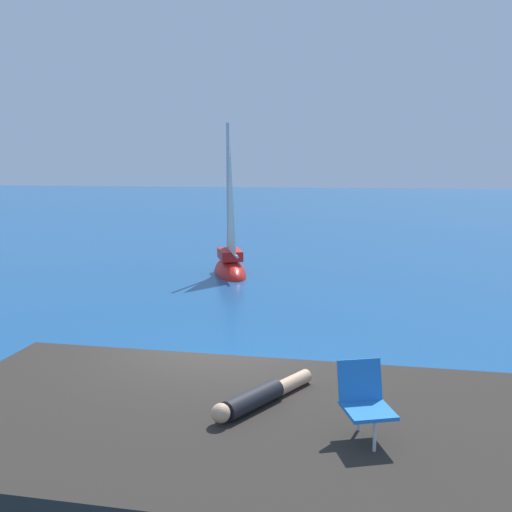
{
  "coord_description": "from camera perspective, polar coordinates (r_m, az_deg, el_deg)",
  "views": [
    {
      "loc": [
        2.02,
        -8.73,
        3.8
      ],
      "look_at": [
        -0.77,
        8.06,
        1.0
      ],
      "focal_mm": 40.01,
      "sensor_mm": 36.0,
      "label": 1
    }
  ],
  "objects": [
    {
      "name": "shore_ledge",
      "position": [
        7.04,
        1.16,
        -19.04
      ],
      "size": [
        8.49,
        4.2,
        0.9
      ],
      "primitive_type": "cube",
      "rotation": [
        0.0,
        0.0,
        -0.03
      ],
      "color": "#2D2823",
      "rests_on": "ground"
    },
    {
      "name": "boulder_seaward",
      "position": [
        8.96,
        -2.81,
        -15.78
      ],
      "size": [
        1.24,
        1.13,
        0.8
      ],
      "primitive_type": "cube",
      "rotation": [
        0.17,
        0.03,
        3.03
      ],
      "color": "#2B2225",
      "rests_on": "ground"
    },
    {
      "name": "sailboat_near",
      "position": [
        19.69,
        -2.61,
        -0.91
      ],
      "size": [
        2.0,
        3.12,
        5.63
      ],
      "rotation": [
        0.0,
        0.0,
        1.94
      ],
      "color": "red",
      "rests_on": "ground"
    },
    {
      "name": "person_sunbather",
      "position": [
        7.06,
        0.39,
        -13.85
      ],
      "size": [
        1.03,
        1.57,
        0.25
      ],
      "rotation": [
        0.0,
        0.0,
        1.03
      ],
      "color": "black",
      "rests_on": "shore_ledge"
    },
    {
      "name": "ground_plane",
      "position": [
        9.73,
        -3.41,
        -13.66
      ],
      "size": [
        160.0,
        160.0,
        0.0
      ],
      "primitive_type": "plane",
      "color": "navy"
    },
    {
      "name": "boulder_inland",
      "position": [
        9.51,
        6.59,
        -14.27
      ],
      "size": [
        1.04,
        1.0,
        0.54
      ],
      "primitive_type": "cube",
      "rotation": [
        -0.0,
        -0.15,
        2.51
      ],
      "color": "#2A2C24",
      "rests_on": "ground"
    },
    {
      "name": "beach_chair",
      "position": [
        6.32,
        10.75,
        -13.7
      ],
      "size": [
        0.65,
        0.72,
        0.8
      ],
      "rotation": [
        0.0,
        0.0,
        5.05
      ],
      "color": "blue",
      "rests_on": "shore_ledge"
    }
  ]
}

